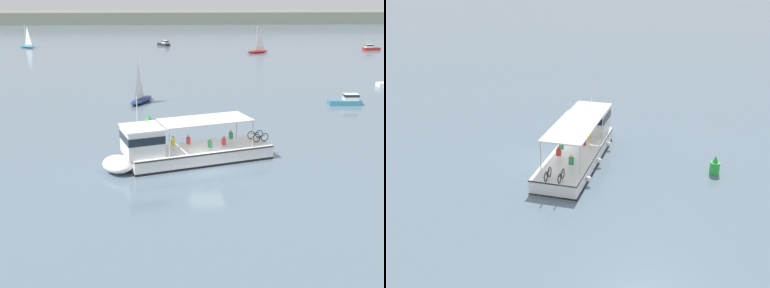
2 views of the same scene
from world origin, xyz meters
TOP-DOWN VIEW (x-y plane):
  - ground_plane at (0.00, 0.00)m, footprint 400.00×400.00m
  - distant_shoreline at (0.00, 165.72)m, footprint 400.00×28.00m
  - ferry_main at (-1.99, 1.10)m, footprint 13.04×6.88m
  - motorboat_off_bow at (17.23, 19.47)m, footprint 3.63×1.39m
  - motorboat_horizon_east at (40.54, 70.26)m, footprint 3.72×1.69m
  - motorboat_near_port at (-3.75, 81.23)m, footprint 3.08×3.72m
  - sailboat_horizon_west at (15.51, 66.58)m, footprint 4.98×3.08m
  - sailboat_far_right at (-5.91, 21.62)m, footprint 3.12×4.97m
  - sailboat_far_left at (-34.38, 78.47)m, footprint 4.68×3.99m
  - channel_buoy at (-4.59, 10.67)m, footprint 0.70×0.70m

SIDE VIEW (x-z plane):
  - ground_plane at x=0.00m, z-range 0.00..0.00m
  - sailboat_horizon_west at x=15.51m, z-range -2.16..3.24m
  - sailboat_far_right at x=-5.91m, z-range -2.16..3.24m
  - sailboat_far_left at x=-34.38m, z-range -2.16..3.24m
  - motorboat_off_bow at x=17.23m, z-range -0.09..1.17m
  - motorboat_horizon_east at x=40.54m, z-range -0.09..1.17m
  - motorboat_near_port at x=-3.75m, z-range -0.09..1.17m
  - channel_buoy at x=-4.59m, z-range -0.13..1.27m
  - ferry_main at x=-1.99m, z-range -1.64..3.68m
  - distant_shoreline at x=0.00m, z-range 0.00..4.40m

